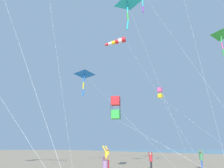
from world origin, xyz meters
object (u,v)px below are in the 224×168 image
person_bystander_far (105,167)px  kite_box_rainbow_low_near (160,93)px  kite_delta_purple_drifting (85,75)px  kite_delta_red_high_left (221,36)px  person_child_grey_jacket (201,158)px  kite_box_green_low_center (116,108)px  person_child_green_jacket (151,159)px  kite_windsock_striped_overhead (118,41)px  kite_delta_magenta_far_left (128,4)px  person_adult_flyer (107,157)px

person_bystander_far → kite_box_rainbow_low_near: kite_box_rainbow_low_near is taller
kite_delta_purple_drifting → kite_delta_red_high_left: bearing=-48.2°
person_child_grey_jacket → kite_box_green_low_center: size_ratio=0.17×
person_child_green_jacket → kite_windsock_striped_overhead: kite_windsock_striped_overhead is taller
person_child_green_jacket → person_child_grey_jacket: 4.26m
person_child_green_jacket → kite_delta_magenta_far_left: 14.83m
person_child_green_jacket → kite_delta_purple_drifting: 16.05m
person_child_grey_jacket → kite_delta_magenta_far_left: bearing=164.5°
kite_delta_red_high_left → kite_delta_magenta_far_left: bearing=171.3°
person_child_grey_jacket → person_bystander_far: size_ratio=1.19×
person_bystander_far → kite_box_rainbow_low_near: size_ratio=0.11×
kite_box_green_low_center → kite_windsock_striped_overhead: kite_windsock_striped_overhead is taller
kite_windsock_striped_overhead → person_child_green_jacket: bearing=-102.0°
kite_box_rainbow_low_near → person_bystander_far: bearing=-133.7°
person_child_grey_jacket → person_bystander_far: person_child_grey_jacket is taller
person_child_green_jacket → person_adult_flyer: bearing=-177.3°
person_child_green_jacket → kite_delta_red_high_left: bearing=-8.8°
person_adult_flyer → person_bystander_far: bearing=-110.8°
person_child_green_jacket → kite_delta_magenta_far_left: size_ratio=0.09×
person_child_green_jacket → kite_box_rainbow_low_near: kite_box_rainbow_low_near is taller
person_adult_flyer → kite_delta_red_high_left: 17.37m
kite_delta_magenta_far_left → person_child_green_jacket: bearing=-8.7°
person_child_grey_jacket → person_child_green_jacket: bearing=161.9°
person_child_green_jacket → person_child_grey_jacket: size_ratio=0.87×
kite_box_green_low_center → person_bystander_far: bearing=-116.1°
person_child_grey_jacket → kite_delta_magenta_far_left: kite_delta_magenta_far_left is taller
person_child_green_jacket → kite_box_rainbow_low_near: (5.99, 6.97, 7.83)m
person_bystander_far → kite_delta_magenta_far_left: (4.29, 5.76, 14.77)m
person_bystander_far → kite_delta_red_high_left: 19.48m
person_adult_flyer → person_child_green_jacket: size_ratio=1.35×
kite_delta_purple_drifting → person_bystander_far: bearing=-99.6°
kite_delta_red_high_left → kite_box_rainbow_low_near: kite_delta_red_high_left is taller
person_adult_flyer → kite_windsock_striped_overhead: size_ratio=0.09×
person_adult_flyer → person_bystander_far: 5.71m
person_adult_flyer → kite_windsock_striped_overhead: (6.80, 13.74, 17.60)m
kite_box_green_low_center → kite_windsock_striped_overhead: size_ratio=0.47×
person_bystander_far → kite_box_green_low_center: kite_box_green_low_center is taller
person_adult_flyer → person_child_green_jacket: 3.93m
person_child_grey_jacket → kite_delta_magenta_far_left: (-5.70, 1.58, 14.63)m
person_adult_flyer → person_bystander_far: size_ratio=1.40×
person_child_grey_jacket → kite_windsock_striped_overhead: bearing=94.5°
person_child_grey_jacket → person_bystander_far: (-10.00, -4.18, -0.14)m
person_child_grey_jacket → kite_delta_purple_drifting: (-7.09, 12.90, 10.59)m
person_bystander_far → kite_delta_purple_drifting: kite_delta_purple_drifting is taller
kite_windsock_striped_overhead → person_bystander_far: bearing=-114.8°
person_adult_flyer → kite_windsock_striped_overhead: bearing=63.7°
person_child_green_jacket → kite_delta_purple_drifting: size_ratio=0.10×
person_child_green_jacket → kite_windsock_striped_overhead: size_ratio=0.07×
person_bystander_far → kite_delta_magenta_far_left: 16.42m
kite_delta_purple_drifting → person_adult_flyer: bearing=-94.3°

